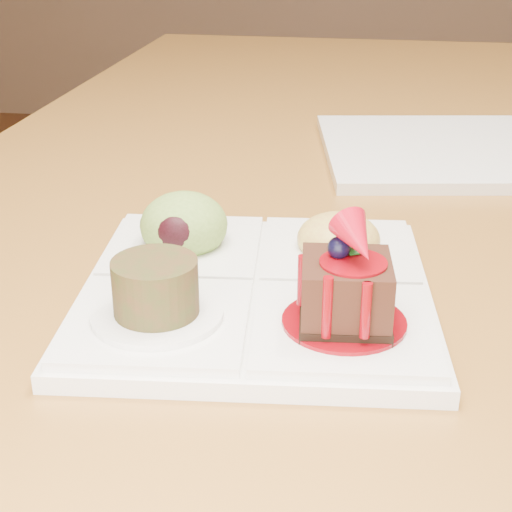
# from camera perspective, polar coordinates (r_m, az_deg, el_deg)

# --- Properties ---
(dining_table) EXTENTS (1.00, 1.80, 0.75)m
(dining_table) POSITION_cam_1_polar(r_m,az_deg,el_deg) (0.75, 12.92, -1.23)
(dining_table) COLOR brown
(dining_table) RESTS_ON ground
(sampler_plate) EXTENTS (0.26, 0.26, 0.09)m
(sampler_plate) POSITION_cam_1_polar(r_m,az_deg,el_deg) (0.53, -0.14, -1.44)
(sampler_plate) COLOR white
(sampler_plate) RESTS_ON dining_table
(second_plate) EXTENTS (0.28, 0.28, 0.01)m
(second_plate) POSITION_cam_1_polar(r_m,az_deg,el_deg) (0.87, 13.31, 7.49)
(second_plate) COLOR white
(second_plate) RESTS_ON dining_table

